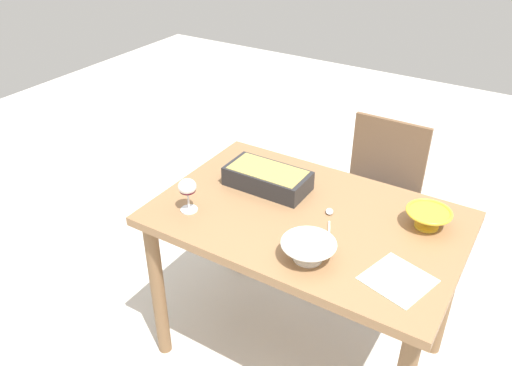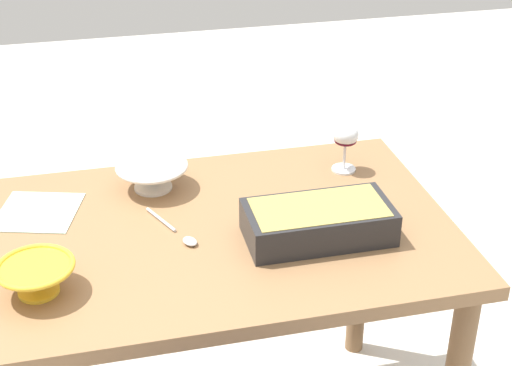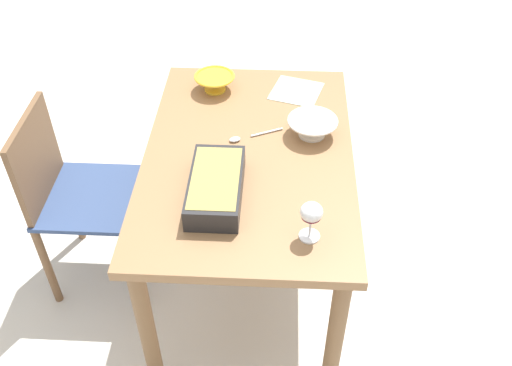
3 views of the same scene
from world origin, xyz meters
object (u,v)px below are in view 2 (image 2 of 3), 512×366
object	(u,v)px
dining_table	(215,265)
wine_glass	(346,138)
casserole_dish	(318,220)
small_bowl	(152,175)
napkin	(38,212)
serving_spoon	(180,234)
mixing_bowl	(37,276)

from	to	relation	value
dining_table	wine_glass	xyz separation A→B (m)	(-0.42, -0.22, 0.21)
wine_glass	casserole_dish	world-z (taller)	wine_glass
small_bowl	napkin	distance (m)	0.32
wine_glass	small_bowl	bearing A→B (deg)	-2.00
dining_table	napkin	world-z (taller)	napkin
casserole_dish	serving_spoon	bearing A→B (deg)	-13.44
dining_table	serving_spoon	world-z (taller)	serving_spoon
casserole_dish	mixing_bowl	xyz separation A→B (m)	(0.67, 0.07, -0.01)
napkin	serving_spoon	bearing A→B (deg)	149.82
dining_table	small_bowl	size ratio (longest dim) A/B	6.11
serving_spoon	wine_glass	bearing A→B (deg)	-154.55
wine_glass	serving_spoon	distance (m)	0.57
dining_table	napkin	xyz separation A→B (m)	(0.43, -0.18, 0.11)
mixing_bowl	small_bowl	bearing A→B (deg)	-126.11
mixing_bowl	napkin	bearing A→B (deg)	-89.01
casserole_dish	mixing_bowl	size ratio (longest dim) A/B	2.05
wine_glass	napkin	bearing A→B (deg)	2.76
small_bowl	napkin	bearing A→B (deg)	11.07
dining_table	napkin	distance (m)	0.48
small_bowl	serving_spoon	world-z (taller)	small_bowl
casserole_dish	small_bowl	distance (m)	0.50
small_bowl	serving_spoon	distance (m)	0.27
napkin	small_bowl	bearing A→B (deg)	-168.93
casserole_dish	small_bowl	world-z (taller)	casserole_dish
dining_table	casserole_dish	distance (m)	0.31
wine_glass	casserole_dish	distance (m)	0.37
serving_spoon	napkin	bearing A→B (deg)	-30.18
casserole_dish	serving_spoon	distance (m)	0.34
dining_table	serving_spoon	bearing A→B (deg)	12.68
dining_table	napkin	bearing A→B (deg)	-22.81
casserole_dish	mixing_bowl	bearing A→B (deg)	6.29
dining_table	mixing_bowl	distance (m)	0.48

